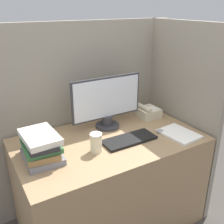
% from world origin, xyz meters
% --- Properties ---
extents(cubicle_panel_rear, '(1.73, 0.04, 1.55)m').
position_xyz_m(cubicle_panel_rear, '(0.00, 0.82, 0.78)').
color(cubicle_panel_rear, gray).
rests_on(cubicle_panel_rear, ground_plane).
extents(cubicle_panel_right, '(0.04, 0.84, 1.55)m').
position_xyz_m(cubicle_panel_right, '(0.70, 0.42, 0.78)').
color(cubicle_panel_right, gray).
rests_on(cubicle_panel_right, ground_plane).
extents(desk, '(1.33, 0.78, 0.76)m').
position_xyz_m(desk, '(0.00, 0.39, 0.38)').
color(desk, '#937551').
rests_on(desk, ground_plane).
extents(monitor, '(0.58, 0.19, 0.40)m').
position_xyz_m(monitor, '(0.09, 0.58, 0.95)').
color(monitor, '#333338').
rests_on(monitor, desk).
extents(keyboard, '(0.39, 0.16, 0.02)m').
position_xyz_m(keyboard, '(0.11, 0.30, 0.77)').
color(keyboard, black).
rests_on(keyboard, desk).
extents(mouse, '(0.06, 0.05, 0.03)m').
position_xyz_m(mouse, '(0.38, 0.28, 0.77)').
color(mouse, gray).
rests_on(mouse, desk).
extents(coffee_cup, '(0.08, 0.08, 0.13)m').
position_xyz_m(coffee_cup, '(-0.16, 0.28, 0.82)').
color(coffee_cup, beige).
rests_on(coffee_cup, desk).
extents(book_stack, '(0.23, 0.32, 0.18)m').
position_xyz_m(book_stack, '(-0.50, 0.38, 0.85)').
color(book_stack, slate).
rests_on(book_stack, desk).
extents(desk_telephone, '(0.17, 0.18, 0.12)m').
position_xyz_m(desk_telephone, '(0.48, 0.57, 0.80)').
color(desk_telephone, beige).
rests_on(desk_telephone, desk).
extents(paper_pile, '(0.23, 0.30, 0.02)m').
position_xyz_m(paper_pile, '(0.48, 0.18, 0.77)').
color(paper_pile, white).
rests_on(paper_pile, desk).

